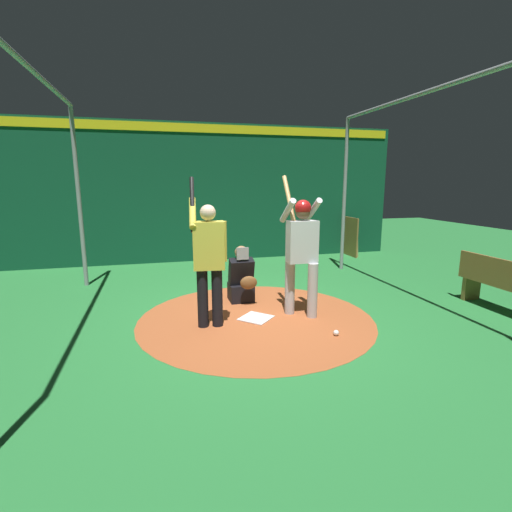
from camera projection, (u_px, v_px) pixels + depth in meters
The scene contains 11 objects.
ground_plane at pixel (256, 319), 5.56m from camera, with size 25.85×25.85×0.00m, color #287A38.
dirt_circle at pixel (256, 318), 5.56m from camera, with size 3.46×3.46×0.01m, color #AD562D.
home_plate at pixel (256, 318), 5.55m from camera, with size 0.42×0.42×0.01m, color white.
batter at pixel (302, 246), 5.51m from camera, with size 0.68×0.49×2.09m.
catcher at pixel (242, 280), 6.29m from camera, with size 0.58×0.40×0.96m.
visitor at pixel (209, 257), 5.09m from camera, with size 0.56×0.50×2.07m.
back_wall at pixel (211, 193), 9.46m from camera, with size 0.22×9.85×3.41m.
cage_frame at pixel (256, 159), 5.11m from camera, with size 5.33×5.58×3.39m.
bat_rack at pixel (347, 237), 10.41m from camera, with size 1.18×0.20×1.05m.
bench at pixel (506, 285), 5.72m from camera, with size 1.61×0.36×0.85m.
baseball_0 at pixel (336, 333), 4.93m from camera, with size 0.07×0.07×0.07m, color white.
Camera 1 is at (5.09, -1.35, 2.00)m, focal length 26.25 mm.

